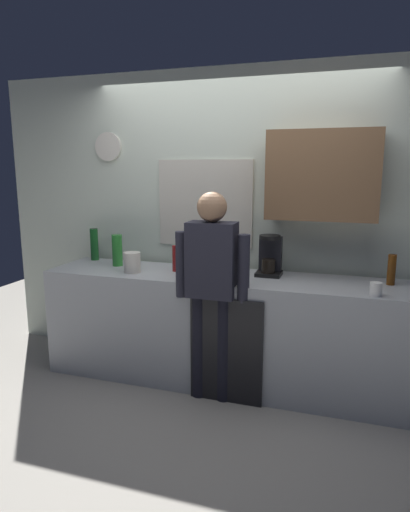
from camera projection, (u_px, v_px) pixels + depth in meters
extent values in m
plane|color=#9E998E|center=(211.00, 397.00, 3.48)|extent=(8.00, 8.00, 0.00)
cube|color=#B2B7BC|center=(222.00, 329.00, 3.67)|extent=(2.97, 0.64, 0.91)
cube|color=black|center=(226.00, 351.00, 3.33)|extent=(0.56, 0.02, 0.82)
cube|color=silver|center=(236.00, 222.00, 3.91)|extent=(4.57, 0.10, 2.60)
cube|color=beige|center=(205.00, 203.00, 3.90)|extent=(0.86, 0.02, 0.76)
cube|color=#8CA5C6|center=(205.00, 203.00, 3.91)|extent=(0.80, 0.02, 0.70)
cube|color=brown|center=(322.00, 175.00, 3.41)|extent=(0.84, 0.32, 0.68)
cylinder|color=silver|center=(108.00, 147.00, 4.08)|extent=(0.26, 0.03, 0.26)
cube|color=black|center=(269.00, 274.00, 3.59)|extent=(0.20, 0.20, 0.03)
cube|color=black|center=(271.00, 254.00, 3.62)|extent=(0.18, 0.08, 0.28)
cylinder|color=black|center=(268.00, 266.00, 3.55)|extent=(0.11, 0.11, 0.11)
cylinder|color=black|center=(270.00, 237.00, 3.53)|extent=(0.17, 0.17, 0.03)
cylinder|color=brown|center=(392.00, 270.00, 3.29)|extent=(0.06, 0.06, 0.23)
cylinder|color=#195923|center=(94.00, 244.00, 4.18)|extent=(0.07, 0.07, 0.30)
cylinder|color=#2D8C33|center=(117.00, 250.00, 3.93)|extent=(0.09, 0.09, 0.28)
cylinder|color=maroon|center=(176.00, 258.00, 3.72)|extent=(0.06, 0.06, 0.22)
cylinder|color=white|center=(376.00, 289.00, 3.01)|extent=(0.08, 0.08, 0.09)
cylinder|color=white|center=(206.00, 269.00, 3.64)|extent=(0.22, 0.22, 0.08)
cylinder|color=silver|center=(132.00, 262.00, 3.68)|extent=(0.14, 0.14, 0.17)
cylinder|color=black|center=(199.00, 346.00, 3.43)|extent=(0.12, 0.12, 0.82)
cylinder|color=black|center=(224.00, 349.00, 3.37)|extent=(0.12, 0.12, 0.82)
cube|color=#262633|center=(212.00, 260.00, 3.27)|extent=(0.36, 0.20, 0.56)
sphere|color=#A57A59|center=(212.00, 207.00, 3.19)|extent=(0.22, 0.22, 0.22)
cylinder|color=#262633|center=(182.00, 264.00, 3.35)|extent=(0.09, 0.09, 0.50)
cylinder|color=#262633|center=(243.00, 269.00, 3.20)|extent=(0.09, 0.09, 0.50)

